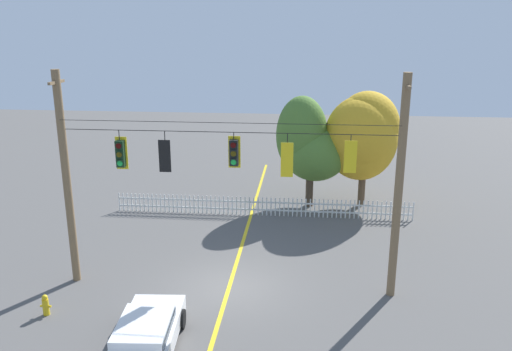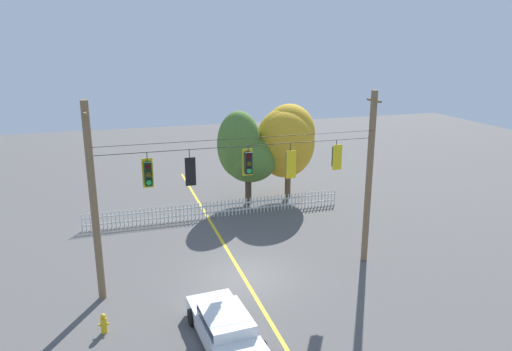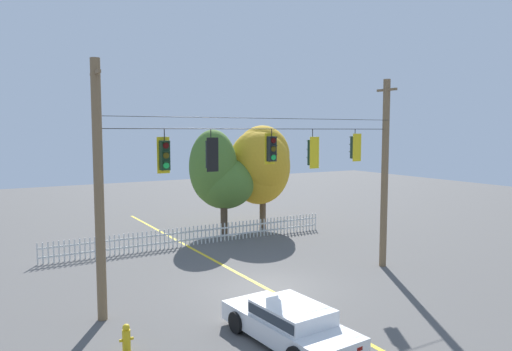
{
  "view_description": "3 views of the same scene",
  "coord_description": "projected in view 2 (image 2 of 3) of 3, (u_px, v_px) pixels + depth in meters",
  "views": [
    {
      "loc": [
        2.76,
        -17.7,
        9.63
      ],
      "look_at": [
        0.98,
        0.43,
        4.33
      ],
      "focal_mm": 36.56,
      "sensor_mm": 36.0,
      "label": 1
    },
    {
      "loc": [
        -5.24,
        -18.85,
        10.27
      ],
      "look_at": [
        0.87,
        0.92,
        4.41
      ],
      "focal_mm": 33.92,
      "sensor_mm": 36.0,
      "label": 2
    },
    {
      "loc": [
        -9.29,
        -15.19,
        5.94
      ],
      "look_at": [
        0.22,
        1.11,
        4.18
      ],
      "focal_mm": 33.97,
      "sensor_mm": 36.0,
      "label": 3
    }
  ],
  "objects": [
    {
      "name": "parked_car",
      "position": [
        225.0,
        326.0,
        16.87
      ],
      "size": [
        2.15,
        4.58,
        1.15
      ],
      "color": "white",
      "rests_on": "ground"
    },
    {
      "name": "ground",
      "position": [
        244.0,
        277.0,
        21.62
      ],
      "size": [
        80.0,
        80.0,
        0.0
      ],
      "primitive_type": "plane",
      "color": "#565451"
    },
    {
      "name": "fire_hydrant",
      "position": [
        104.0,
        323.0,
        17.44
      ],
      "size": [
        0.38,
        0.22,
        0.76
      ],
      "color": "gold",
      "rests_on": "ground"
    },
    {
      "name": "white_picket_fence",
      "position": [
        218.0,
        209.0,
        28.84
      ],
      "size": [
        15.42,
        0.06,
        0.99
      ],
      "color": "silver",
      "rests_on": "ground"
    },
    {
      "name": "autumn_maple_mid",
      "position": [
        286.0,
        139.0,
        31.43
      ],
      "size": [
        3.99,
        3.72,
        6.26
      ],
      "color": "brown",
      "rests_on": "ground"
    },
    {
      "name": "traffic_signal_eastbound_side",
      "position": [
        290.0,
        164.0,
        20.82
      ],
      "size": [
        0.43,
        0.38,
        1.53
      ],
      "color": "black"
    },
    {
      "name": "traffic_signal_westbound_side",
      "position": [
        336.0,
        157.0,
        21.4
      ],
      "size": [
        0.43,
        0.38,
        1.32
      ],
      "color": "black"
    },
    {
      "name": "traffic_signal_southbound_primary",
      "position": [
        248.0,
        163.0,
        20.26
      ],
      "size": [
        0.43,
        0.38,
        1.31
      ],
      "color": "black"
    },
    {
      "name": "traffic_signal_northbound_primary",
      "position": [
        148.0,
        174.0,
        19.12
      ],
      "size": [
        0.43,
        0.38,
        1.47
      ],
      "color": "black"
    },
    {
      "name": "signal_support_span",
      "position": [
        243.0,
        189.0,
        20.49
      ],
      "size": [
        12.35,
        1.1,
        8.12
      ],
      "color": "brown",
      "rests_on": "ground"
    },
    {
      "name": "lane_centerline_stripe",
      "position": [
        244.0,
        277.0,
        21.61
      ],
      "size": [
        0.16,
        36.0,
        0.01
      ],
      "primitive_type": "cube",
      "color": "gold",
      "rests_on": "ground"
    },
    {
      "name": "autumn_maple_near_fence",
      "position": [
        245.0,
        152.0,
        30.69
      ],
      "size": [
        3.89,
        3.2,
        6.0
      ],
      "color": "#473828",
      "rests_on": "ground"
    },
    {
      "name": "traffic_signal_northbound_secondary",
      "position": [
        190.0,
        171.0,
        19.58
      ],
      "size": [
        0.43,
        0.38,
        1.47
      ],
      "color": "black"
    }
  ]
}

